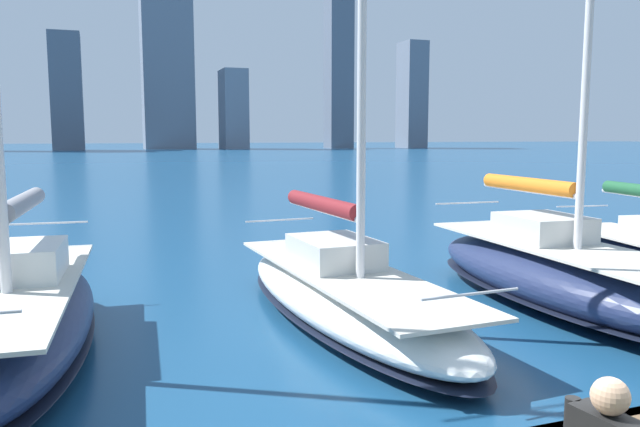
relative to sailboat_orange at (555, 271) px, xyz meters
name	(u,v)px	position (x,y,z in m)	size (l,w,h in m)	color
city_skyline	(79,59)	(12.08, -154.58, 21.25)	(168.90, 23.01, 52.74)	slate
sailboat_orange	(555,271)	(0.00, 0.00, 0.00)	(2.86, 8.27, 10.41)	navy
sailboat_maroon	(344,289)	(4.65, -0.43, -0.11)	(2.78, 8.83, 12.52)	white
sailboat_grey	(17,314)	(10.38, -0.23, 0.01)	(2.78, 7.99, 12.73)	navy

